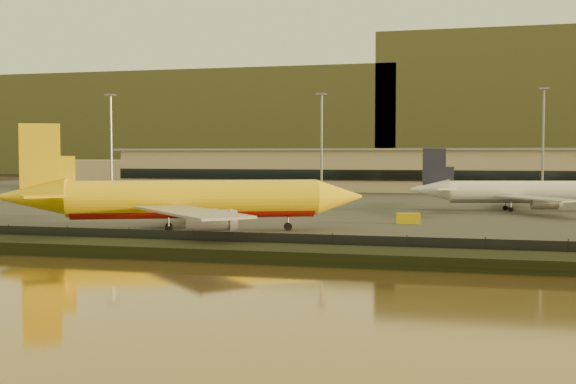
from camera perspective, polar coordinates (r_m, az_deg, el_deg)
name	(u,v)px	position (r m, az deg, el deg)	size (l,w,h in m)	color
ground	(274,240)	(93.28, -1.08, -3.83)	(900.00, 900.00, 0.00)	black
embankment	(233,252)	(77.04, -4.39, -4.76)	(320.00, 7.00, 1.40)	black
tarmac	(371,197)	(186.31, 6.58, -0.40)	(320.00, 220.00, 0.20)	#2D2D2D
perimeter_fence	(244,242)	(80.74, -3.49, -3.97)	(300.00, 0.05, 2.20)	black
terminal_building	(337,170)	(218.46, 3.86, 1.72)	(202.00, 25.00, 12.60)	tan
apron_light_masts	(427,134)	(164.72, 10.89, 4.55)	(152.20, 12.20, 25.40)	slate
distant_hills	(391,120)	(432.22, 8.13, 5.66)	(470.00, 160.00, 70.00)	brown
dhl_cargo_jet	(188,200)	(101.76, -7.91, -0.63)	(48.05, 45.50, 15.04)	yellow
white_narrowbody_jet	(520,192)	(145.32, 17.85, -0.03)	(41.49, 39.79, 12.02)	white
gse_vehicle_yellow	(408,218)	(114.68, 9.47, -2.07)	(3.71, 1.67, 1.67)	yellow
gse_vehicle_white	(270,209)	(133.75, -1.40, -1.34)	(3.47, 1.56, 1.56)	white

